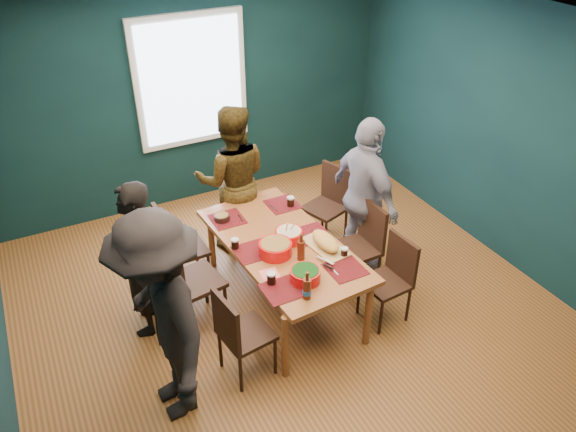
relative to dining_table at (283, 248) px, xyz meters
name	(u,v)px	position (x,y,z in m)	size (l,w,h in m)	color
room	(274,175)	(-0.01, 0.14, 0.72)	(5.01, 5.01, 2.71)	#9B5A2D
dining_table	(283,248)	(0.00, 0.00, 0.00)	(1.06, 1.93, 0.71)	brown
chair_left_far	(174,244)	(-0.86, 0.68, -0.10)	(0.43, 0.43, 0.94)	black
chair_left_mid	(184,277)	(-0.94, 0.09, -0.06)	(0.52, 0.52, 1.01)	black
chair_left_near	(237,330)	(-0.76, -0.67, -0.13)	(0.45, 0.45, 0.88)	black
chair_right_far	(330,199)	(0.97, 0.75, -0.12)	(0.52, 0.52, 0.90)	black
chair_right_mid	(363,240)	(0.85, -0.10, -0.11)	(0.42, 0.42, 0.92)	black
chair_right_near	(393,273)	(0.83, -0.64, -0.15)	(0.42, 0.42, 0.86)	black
person_far_left	(138,260)	(-1.29, 0.28, 0.12)	(0.56, 0.37, 1.53)	black
person_back	(233,180)	(-0.03, 1.12, 0.19)	(0.82, 0.64, 1.68)	black
person_right	(365,197)	(1.02, 0.15, 0.20)	(1.00, 0.41, 1.70)	white
person_near_left	(162,320)	(-1.35, -0.71, 0.26)	(1.18, 0.68, 1.82)	black
bowl_salad	(275,248)	(-0.14, -0.13, 0.13)	(0.30, 0.30, 0.13)	red
bowl_dumpling	(289,235)	(0.07, 0.01, 0.13)	(0.26, 0.26, 0.24)	red
bowl_herbs	(305,275)	(-0.08, -0.58, 0.13)	(0.26, 0.26, 0.12)	red
cutting_board	(325,242)	(0.31, -0.25, 0.13)	(0.32, 0.60, 0.13)	tan
small_bowl	(222,217)	(-0.36, 0.62, 0.10)	(0.16, 0.16, 0.06)	black
beer_bottle_a	(307,289)	(-0.17, -0.79, 0.16)	(0.07, 0.07, 0.27)	#4E1C0D
beer_bottle_b	(301,250)	(0.03, -0.30, 0.17)	(0.07, 0.07, 0.27)	#4E1C0D
cola_glass_a	(271,278)	(-0.35, -0.49, 0.13)	(0.08, 0.08, 0.11)	black
cola_glass_b	(344,252)	(0.40, -0.44, 0.12)	(0.07, 0.07, 0.09)	black
cola_glass_c	(291,201)	(0.37, 0.55, 0.13)	(0.08, 0.08, 0.11)	black
cola_glass_d	(235,243)	(-0.43, 0.12, 0.12)	(0.07, 0.07, 0.10)	black
napkin_a	(312,234)	(0.32, 0.00, 0.07)	(0.14, 0.14, 0.00)	#F4666F
napkin_b	(270,274)	(-0.31, -0.37, 0.07)	(0.16, 0.16, 0.00)	#F4666F
napkin_c	(355,269)	(0.39, -0.65, 0.07)	(0.14, 0.14, 0.00)	#F4666F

